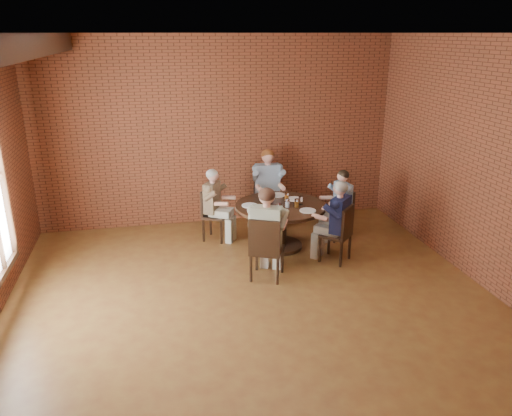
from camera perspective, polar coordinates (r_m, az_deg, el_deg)
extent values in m
plane|color=brown|center=(6.52, 0.42, -12.04)|extent=(7.00, 7.00, 0.00)
plane|color=white|center=(5.56, 0.51, 19.39)|extent=(7.00, 7.00, 0.00)
plane|color=brown|center=(9.17, -4.38, 8.65)|extent=(7.00, 0.00, 7.00)
plane|color=brown|center=(2.84, 16.91, -18.30)|extent=(7.00, 0.00, 7.00)
plane|color=brown|center=(7.23, 26.52, 3.74)|extent=(0.00, 7.00, 7.00)
cube|color=#331E11|center=(5.57, -26.06, 16.19)|extent=(0.22, 6.90, 0.26)
cube|color=#331E11|center=(7.35, -27.22, 3.44)|extent=(0.10, 0.08, 2.20)
cylinder|color=#331E11|center=(8.40, 2.74, -4.28)|extent=(0.74, 0.74, 0.06)
cylinder|color=#331E11|center=(8.28, 2.77, -2.25)|extent=(0.21, 0.21, 0.64)
cylinder|color=#341B13|center=(8.15, 2.82, 0.20)|extent=(1.48, 1.48, 0.05)
cube|color=#331E11|center=(8.72, 9.46, -0.80)|extent=(0.42, 0.42, 0.04)
cube|color=#331E11|center=(8.72, 10.49, 0.77)|extent=(0.09, 0.37, 0.43)
cylinder|color=#331E11|center=(8.85, 8.00, -1.97)|extent=(0.04, 0.04, 0.41)
cylinder|color=#331E11|center=(8.60, 8.98, -2.67)|extent=(0.04, 0.04, 0.41)
cylinder|color=#331E11|center=(9.00, 9.76, -1.70)|extent=(0.04, 0.04, 0.41)
cylinder|color=#331E11|center=(8.75, 10.77, -2.39)|extent=(0.04, 0.04, 0.41)
cube|color=#331E11|center=(9.27, 1.37, 0.69)|extent=(0.49, 0.49, 0.04)
cube|color=#331E11|center=(9.38, 1.14, 2.75)|extent=(0.46, 0.06, 0.53)
cylinder|color=#331E11|center=(9.12, 0.35, -1.11)|extent=(0.04, 0.04, 0.41)
cylinder|color=#331E11|center=(9.19, 2.82, -0.97)|extent=(0.04, 0.04, 0.41)
cylinder|color=#331E11|center=(9.49, -0.06, -0.27)|extent=(0.04, 0.04, 0.41)
cylinder|color=#331E11|center=(9.56, 2.32, -0.14)|extent=(0.04, 0.04, 0.41)
cube|color=#331E11|center=(8.59, -4.65, -0.91)|extent=(0.52, 0.52, 0.04)
cube|color=#331E11|center=(8.57, -5.77, 0.72)|extent=(0.22, 0.35, 0.44)
cylinder|color=#331E11|center=(8.47, -4.00, -2.81)|extent=(0.04, 0.04, 0.41)
cylinder|color=#331E11|center=(8.75, -3.23, -2.05)|extent=(0.04, 0.04, 0.41)
cylinder|color=#331E11|center=(8.59, -6.02, -2.56)|extent=(0.04, 0.04, 0.41)
cylinder|color=#331E11|center=(8.87, -5.20, -1.81)|extent=(0.04, 0.04, 0.41)
cube|color=#331E11|center=(7.24, 1.25, -4.85)|extent=(0.60, 0.60, 0.04)
cube|color=#331E11|center=(6.94, 0.94, -3.44)|extent=(0.42, 0.22, 0.51)
cylinder|color=#331E11|center=(7.47, 3.01, -5.95)|extent=(0.04, 0.04, 0.41)
cylinder|color=#331E11|center=(7.54, 0.08, -5.68)|extent=(0.04, 0.04, 0.41)
cylinder|color=#331E11|center=(7.13, 2.48, -7.26)|extent=(0.04, 0.04, 0.41)
cylinder|color=#331E11|center=(7.20, -0.60, -6.96)|extent=(0.04, 0.04, 0.41)
cube|color=#331E11|center=(7.86, 9.08, -3.06)|extent=(0.58, 0.58, 0.04)
cube|color=#331E11|center=(7.71, 10.44, -1.58)|extent=(0.31, 0.32, 0.47)
cylinder|color=#331E11|center=(8.16, 8.34, -3.88)|extent=(0.04, 0.04, 0.41)
cylinder|color=#331E11|center=(7.86, 7.31, -4.75)|extent=(0.04, 0.04, 0.41)
cylinder|color=#331E11|center=(8.04, 10.63, -4.37)|extent=(0.04, 0.04, 0.41)
cylinder|color=#331E11|center=(7.74, 9.68, -5.28)|extent=(0.04, 0.04, 0.41)
cylinder|color=white|center=(8.42, 4.42, 1.04)|extent=(0.26, 0.26, 0.01)
cylinder|color=white|center=(8.61, 2.49, 1.51)|extent=(0.26, 0.26, 0.01)
cylinder|color=white|center=(8.08, -0.73, 0.30)|extent=(0.26, 0.26, 0.01)
cylinder|color=white|center=(7.89, 5.93, -0.29)|extent=(0.26, 0.26, 0.01)
cylinder|color=white|center=(8.16, 5.12, 0.87)|extent=(0.07, 0.07, 0.14)
cylinder|color=white|center=(8.33, 3.53, 1.31)|extent=(0.07, 0.07, 0.14)
cylinder|color=white|center=(8.39, 1.12, 1.49)|extent=(0.07, 0.07, 0.14)
cylinder|color=white|center=(8.24, 1.49, 1.14)|extent=(0.07, 0.07, 0.14)
cylinder|color=white|center=(8.01, 1.27, 0.61)|extent=(0.07, 0.07, 0.14)
cylinder|color=white|center=(7.79, 2.74, 0.02)|extent=(0.07, 0.07, 0.14)
cylinder|color=white|center=(8.01, 3.61, 0.56)|extent=(0.07, 0.07, 0.14)
cylinder|color=white|center=(8.02, 4.67, 0.56)|extent=(0.07, 0.07, 0.14)
cube|color=black|center=(7.94, 5.56, -0.16)|extent=(0.12, 0.15, 0.01)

